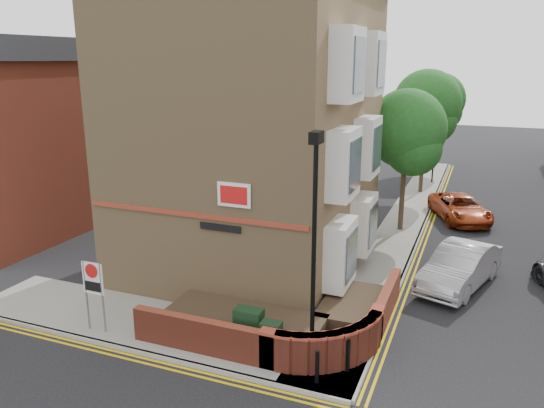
{
  "coord_description": "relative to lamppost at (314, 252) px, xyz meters",
  "views": [
    {
      "loc": [
        5.35,
        -11.0,
        8.11
      ],
      "look_at": [
        -0.68,
        4.0,
        3.65
      ],
      "focal_mm": 35.0,
      "sensor_mm": 36.0,
      "label": 1
    }
  ],
  "objects": [
    {
      "name": "utility_cabinet_small",
      "position": [
        -1.1,
        -0.2,
        -2.67
      ],
      "size": [
        0.55,
        0.4,
        1.1
      ],
      "primitive_type": "cube",
      "color": "black",
      "rests_on": "pavement_corner"
    },
    {
      "name": "bollard_far",
      "position": [
        1.0,
        -0.0,
        -2.77
      ],
      "size": [
        0.11,
        0.11,
        0.9
      ],
      "primitive_type": "cylinder",
      "color": "black",
      "rests_on": "pavement_corner"
    },
    {
      "name": "side_building",
      "position": [
        -16.6,
        6.8,
        1.2
      ],
      "size": [
        6.4,
        10.4,
        9.0
      ],
      "color": "maroon",
      "rests_on": "ground"
    },
    {
      "name": "utility_cabinet_large",
      "position": [
        -1.9,
        0.1,
        -2.62
      ],
      "size": [
        0.8,
        0.45,
        1.2
      ],
      "primitive_type": "cube",
      "color": "black",
      "rests_on": "pavement_corner"
    },
    {
      "name": "yellow_lines_side",
      "position": [
        -5.1,
        -1.45,
        -3.34
      ],
      "size": [
        13.0,
        0.28,
        0.01
      ],
      "primitive_type": "cube",
      "color": "gold",
      "rests_on": "ground"
    },
    {
      "name": "silver_car_near",
      "position": [
        3.4,
        7.08,
        -2.58
      ],
      "size": [
        2.92,
        4.92,
        1.53
      ],
      "primitive_type": "imported",
      "rotation": [
        0.0,
        0.0,
        -0.3
      ],
      "color": "#AAABB1",
      "rests_on": "ground"
    },
    {
      "name": "tree_mid",
      "position": [
        0.4,
        20.85,
        1.85
      ],
      "size": [
        4.03,
        4.03,
        7.42
      ],
      "color": "#382B1E",
      "rests_on": "pavement_main"
    },
    {
      "name": "zone_sign",
      "position": [
        -6.6,
        -0.7,
        -1.7
      ],
      "size": [
        0.72,
        0.07,
        2.2
      ],
      "color": "slate",
      "rests_on": "pavement_corner"
    },
    {
      "name": "traffic_light_assembly",
      "position": [
        0.8,
        23.8,
        -0.56
      ],
      "size": [
        0.2,
        0.16,
        4.2
      ],
      "color": "black",
      "rests_on": "pavement_main"
    },
    {
      "name": "red_car_main",
      "position": [
        2.95,
        15.88,
        -2.69
      ],
      "size": [
        3.8,
        5.16,
        1.3
      ],
      "primitive_type": "imported",
      "rotation": [
        0.0,
        0.0,
        0.4
      ],
      "color": "#963010",
      "rests_on": "ground"
    },
    {
      "name": "garden_wall",
      "position": [
        -1.6,
        1.3,
        -3.34
      ],
      "size": [
        6.8,
        6.0,
        1.2
      ],
      "primitive_type": null,
      "color": "maroon",
      "rests_on": "ground"
    },
    {
      "name": "ground",
      "position": [
        -1.6,
        -1.2,
        -3.34
      ],
      "size": [
        120.0,
        120.0,
        0.0
      ],
      "primitive_type": "plane",
      "color": "black",
      "rests_on": "ground"
    },
    {
      "name": "yellow_lines_main",
      "position": [
        1.65,
        14.8,
        -3.34
      ],
      "size": [
        0.28,
        32.0,
        0.01
      ],
      "primitive_type": "cube",
      "color": "gold",
      "rests_on": "ground"
    },
    {
      "name": "tree_far",
      "position": [
        0.4,
        28.85,
        1.57
      ],
      "size": [
        3.81,
        3.81,
        7.0
      ],
      "color": "#382B1E",
      "rests_on": "pavement_main"
    },
    {
      "name": "corner_building",
      "position": [
        -4.44,
        6.8,
        2.88
      ],
      "size": [
        8.95,
        10.4,
        13.6
      ],
      "color": "#977750",
      "rests_on": "ground"
    },
    {
      "name": "tree_near",
      "position": [
        0.4,
        12.85,
        1.36
      ],
      "size": [
        3.64,
        3.65,
        6.7
      ],
      "color": "#382B1E",
      "rests_on": "pavement_main"
    },
    {
      "name": "kerb_main_near",
      "position": [
        1.4,
        14.8,
        -3.28
      ],
      "size": [
        0.15,
        32.0,
        0.12
      ],
      "primitive_type": "cube",
      "color": "gray",
      "rests_on": "ground"
    },
    {
      "name": "lamppost",
      "position": [
        0.0,
        0.0,
        0.0
      ],
      "size": [
        0.25,
        0.5,
        6.3
      ],
      "color": "black",
      "rests_on": "pavement_corner"
    },
    {
      "name": "bollard_near",
      "position": [
        0.4,
        -0.8,
        -2.77
      ],
      "size": [
        0.11,
        0.11,
        0.9
      ],
      "primitive_type": "cylinder",
      "color": "black",
      "rests_on": "pavement_corner"
    },
    {
      "name": "pavement_corner",
      "position": [
        -5.1,
        0.3,
        -3.28
      ],
      "size": [
        13.0,
        3.0,
        0.12
      ],
      "primitive_type": "cube",
      "color": "gray",
      "rests_on": "ground"
    },
    {
      "name": "kerb_side",
      "position": [
        -5.1,
        -1.2,
        -3.28
      ],
      "size": [
        13.0,
        0.15,
        0.12
      ],
      "primitive_type": "cube",
      "color": "gray",
      "rests_on": "ground"
    },
    {
      "name": "pavement_main",
      "position": [
        0.4,
        14.8,
        -3.28
      ],
      "size": [
        2.0,
        32.0,
        0.12
      ],
      "primitive_type": "cube",
      "color": "gray",
      "rests_on": "ground"
    }
  ]
}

